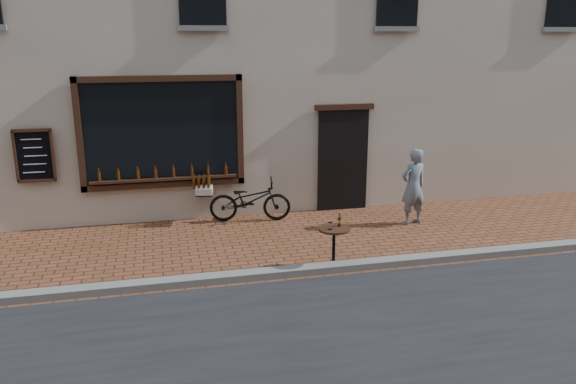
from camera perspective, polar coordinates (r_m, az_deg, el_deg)
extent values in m
plane|color=brown|center=(8.92, 0.83, -8.90)|extent=(90.00, 90.00, 0.00)
cube|color=slate|center=(9.07, 0.53, -8.05)|extent=(90.00, 0.25, 0.12)
cube|color=black|center=(11.48, -12.69, 5.90)|extent=(3.00, 0.06, 2.00)
cube|color=black|center=(11.34, -13.00, 11.17)|extent=(3.24, 0.10, 0.12)
cube|color=black|center=(11.68, -12.38, 0.75)|extent=(3.24, 0.10, 0.12)
cube|color=black|center=(11.56, -20.46, 5.37)|extent=(0.12, 0.10, 2.24)
cube|color=black|center=(11.58, -4.91, 6.30)|extent=(0.12, 0.10, 2.24)
cube|color=black|center=(11.60, -12.41, 1.31)|extent=(2.90, 0.16, 0.05)
cube|color=black|center=(12.26, 5.58, 3.23)|extent=(1.10, 0.10, 2.20)
cube|color=black|center=(12.04, 5.77, 8.60)|extent=(1.30, 0.10, 0.12)
cube|color=black|center=(11.76, -24.36, 3.39)|extent=(0.62, 0.04, 0.92)
cylinder|color=#3D1C07|center=(11.63, -18.61, 1.51)|extent=(0.06, 0.06, 0.19)
cylinder|color=#3D1C07|center=(11.60, -16.86, 1.62)|extent=(0.06, 0.06, 0.19)
cylinder|color=#3D1C07|center=(11.58, -15.10, 1.73)|extent=(0.06, 0.06, 0.19)
cylinder|color=#3D1C07|center=(11.57, -13.33, 1.84)|extent=(0.06, 0.06, 0.19)
cylinder|color=#3D1C07|center=(11.57, -11.56, 1.94)|extent=(0.06, 0.06, 0.19)
cylinder|color=#3D1C07|center=(11.58, -9.80, 2.05)|extent=(0.06, 0.06, 0.19)
cylinder|color=#3D1C07|center=(11.61, -8.04, 2.15)|extent=(0.06, 0.06, 0.19)
cylinder|color=#3D1C07|center=(11.64, -6.29, 2.25)|extent=(0.06, 0.06, 0.19)
imported|color=black|center=(11.59, -3.88, -0.82)|extent=(1.74, 0.83, 0.88)
cube|color=black|center=(11.58, -8.47, -0.12)|extent=(0.40, 0.51, 0.03)
cube|color=beige|center=(11.56, -8.49, 0.27)|extent=(0.40, 0.53, 0.14)
cylinder|color=#3D1C07|center=(11.34, -8.09, 0.83)|extent=(0.05, 0.05, 0.19)
cylinder|color=#3D1C07|center=(11.35, -8.58, 0.82)|extent=(0.05, 0.05, 0.19)
cylinder|color=#3D1C07|center=(11.36, -9.07, 0.81)|extent=(0.05, 0.05, 0.19)
cylinder|color=#3D1C07|center=(11.37, -9.56, 0.80)|extent=(0.05, 0.05, 0.19)
cylinder|color=#3D1C07|center=(11.46, -8.05, 0.98)|extent=(0.05, 0.05, 0.19)
cylinder|color=#3D1C07|center=(11.46, -8.54, 0.97)|extent=(0.05, 0.05, 0.19)
cylinder|color=#3D1C07|center=(11.47, -9.02, 0.96)|extent=(0.05, 0.05, 0.19)
cylinder|color=#3D1C07|center=(11.48, -9.51, 0.95)|extent=(0.05, 0.05, 0.19)
cylinder|color=#3D1C07|center=(11.57, -8.02, 1.12)|extent=(0.05, 0.05, 0.19)
cylinder|color=#3D1C07|center=(11.58, -8.50, 1.11)|extent=(0.05, 0.05, 0.19)
cylinder|color=#3D1C07|center=(11.58, -8.98, 1.10)|extent=(0.05, 0.05, 0.19)
cylinder|color=#3D1C07|center=(11.59, -9.46, 1.09)|extent=(0.05, 0.05, 0.19)
cylinder|color=#3D1C07|center=(11.68, -7.98, 1.26)|extent=(0.05, 0.05, 0.19)
cylinder|color=#3D1C07|center=(11.69, -8.46, 1.25)|extent=(0.05, 0.05, 0.19)
cylinder|color=black|center=(9.41, 4.62, -7.53)|extent=(0.39, 0.39, 0.03)
cylinder|color=black|center=(9.28, 4.66, -5.67)|extent=(0.05, 0.05, 0.63)
cylinder|color=black|center=(9.17, 4.70, -3.74)|extent=(0.54, 0.54, 0.04)
cylinder|color=gold|center=(9.22, 5.25, -2.99)|extent=(0.06, 0.06, 0.05)
cylinder|color=white|center=(9.06, 4.30, -3.46)|extent=(0.07, 0.07, 0.12)
imported|color=slate|center=(11.57, 12.60, 0.55)|extent=(0.63, 0.48, 1.56)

